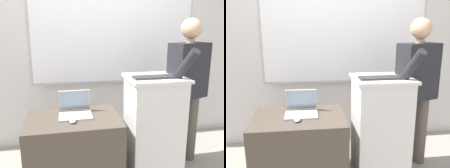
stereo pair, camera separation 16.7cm
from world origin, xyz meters
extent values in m
cube|color=silver|center=(0.00, 1.35, 1.44)|extent=(6.40, 0.12, 2.88)
cube|color=#B7B7BC|center=(0.21, 1.28, 1.38)|extent=(2.14, 0.02, 1.12)
cube|color=white|center=(0.21, 1.28, 1.38)|extent=(2.09, 0.02, 1.07)
cube|color=#B7B7BC|center=(0.21, 1.26, 0.83)|extent=(1.88, 0.04, 0.02)
cube|color=silver|center=(0.44, 0.41, 0.51)|extent=(0.53, 0.47, 1.03)
cube|color=silver|center=(0.44, 0.41, 1.04)|extent=(0.57, 0.51, 0.03)
cube|color=#4C4238|center=(-0.38, 0.39, 0.35)|extent=(0.89, 0.64, 0.70)
cylinder|color=brown|center=(0.75, 0.49, 0.39)|extent=(0.13, 0.13, 0.79)
cylinder|color=brown|center=(0.97, 0.56, 0.39)|extent=(0.13, 0.13, 0.79)
cube|color=#232328|center=(0.86, 0.52, 1.08)|extent=(0.47, 0.34, 0.59)
cylinder|color=tan|center=(0.86, 0.52, 1.40)|extent=(0.09, 0.09, 0.04)
sphere|color=tan|center=(0.86, 0.52, 1.53)|extent=(0.21, 0.21, 0.21)
cylinder|color=#232328|center=(0.64, 0.28, 1.12)|extent=(0.21, 0.42, 0.49)
cylinder|color=#232328|center=(1.09, 0.60, 1.06)|extent=(0.08, 0.08, 0.56)
cube|color=#B7BABF|center=(-0.36, 0.41, 0.70)|extent=(0.32, 0.23, 0.02)
cube|color=#B7BABF|center=(-0.36, 0.55, 0.82)|extent=(0.31, 0.07, 0.22)
cube|color=#8C9EB2|center=(-0.36, 0.54, 0.82)|extent=(0.28, 0.05, 0.19)
cube|color=#2D2D30|center=(0.43, 0.35, 1.07)|extent=(0.46, 0.15, 0.02)
ellipsoid|color=silver|center=(-0.39, 0.27, 0.71)|extent=(0.06, 0.10, 0.03)
camera|label=1|loc=(-0.44, -1.77, 1.54)|focal=38.00mm
camera|label=2|loc=(-0.28, -1.79, 1.54)|focal=38.00mm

